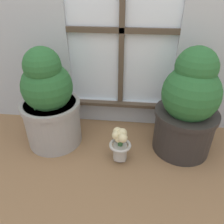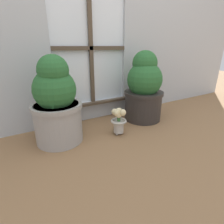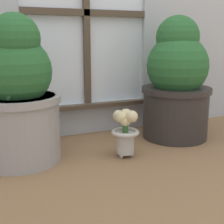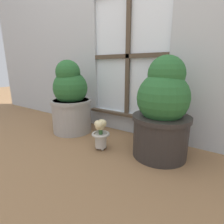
% 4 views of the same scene
% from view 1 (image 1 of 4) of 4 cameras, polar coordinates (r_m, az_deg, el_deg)
% --- Properties ---
extents(ground_plane, '(10.00, 10.00, 0.00)m').
position_cam_1_polar(ground_plane, '(1.33, -0.04, -16.50)').
color(ground_plane, olive).
extents(potted_plant_left, '(0.38, 0.38, 0.67)m').
position_cam_1_polar(potted_plant_left, '(1.46, -15.96, 2.31)').
color(potted_plant_left, '#9E9993').
rests_on(potted_plant_left, ground_plane).
extents(potted_plant_right, '(0.39, 0.39, 0.69)m').
position_cam_1_polar(potted_plant_right, '(1.41, 19.23, 1.21)').
color(potted_plant_right, '#2D2826').
rests_on(potted_plant_right, ground_plane).
extents(flower_vase, '(0.14, 0.14, 0.23)m').
position_cam_1_polar(flower_vase, '(1.34, 2.10, -8.17)').
color(flower_vase, '#BCB7AD').
rests_on(flower_vase, ground_plane).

